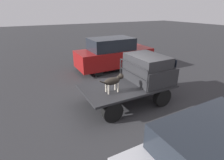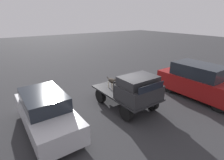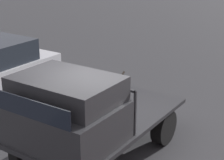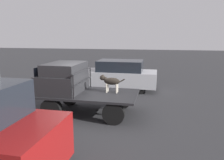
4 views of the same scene
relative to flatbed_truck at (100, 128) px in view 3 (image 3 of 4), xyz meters
The scene contains 5 objects.
ground_plane 0.58m from the flatbed_truck, ahead, with size 80.00×80.00×0.00m, color #2D2D30.
flatbed_truck is the anchor object (origin of this frame).
truck_cab 1.24m from the flatbed_truck, ahead, with size 1.45×1.88×1.10m.
truck_headboard 0.81m from the flatbed_truck, ahead, with size 0.04×1.88×0.83m.
dog 1.03m from the flatbed_truck, 160.39° to the right, with size 1.00×0.27×0.68m.
Camera 3 is at (5.29, 3.86, 3.93)m, focal length 60.00 mm.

